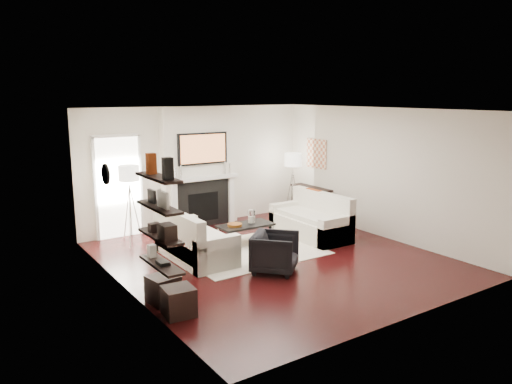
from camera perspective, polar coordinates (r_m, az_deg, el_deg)
room_envelope at (r=8.89m, az=2.16°, el=0.64°), size 6.00×6.00×6.00m
chimney_breast at (r=11.31m, az=-6.45°, el=2.87°), size 1.80×0.25×2.70m
fireplace_surround at (r=11.34m, az=-6.04°, el=-1.37°), size 1.30×0.02×1.04m
firebox at (r=11.35m, az=-6.02°, el=-1.72°), size 0.75×0.02×0.65m
mantel_pilaster_l at (r=11.00m, az=-9.29°, el=-1.69°), size 0.12×0.08×1.10m
mantel_pilaster_r at (r=11.65m, az=-2.84°, el=-0.82°), size 0.12×0.08×1.10m
mantel_shelf at (r=11.18m, az=-5.98°, el=1.59°), size 1.70×0.18×0.07m
tv_body at (r=11.11m, az=-6.11°, el=4.96°), size 1.20×0.06×0.70m
tv_screen at (r=11.08m, az=-6.04°, el=4.95°), size 1.10×0.00×0.62m
candlestick_l_tall at (r=10.92m, az=-8.58°, el=2.27°), size 0.04×0.04×0.30m
candlestick_l_short at (r=10.87m, az=-9.19°, el=2.05°), size 0.04×0.04×0.24m
candlestick_r_tall at (r=11.42m, az=-3.59°, el=2.77°), size 0.04×0.04×0.30m
candlestick_r_short at (r=11.49m, az=-3.02°, el=2.68°), size 0.04×0.04×0.24m
hallway_panel at (r=10.74m, az=-15.45°, el=0.46°), size 0.90×0.02×2.10m
door_trim_l at (r=10.59m, az=-17.88°, el=0.17°), size 0.06×0.06×2.16m
door_trim_r at (r=10.88m, az=-13.03°, el=0.71°), size 0.06×0.06×2.16m
door_trim_top at (r=10.58m, az=-15.73°, el=6.20°), size 1.02×0.06×0.06m
rug at (r=9.61m, az=-0.81°, el=-6.80°), size 2.60×2.00×0.01m
loveseat_left_base at (r=9.23m, az=-6.91°, el=-6.33°), size 0.85×1.80×0.42m
loveseat_left_back at (r=9.00m, az=-8.86°, el=-4.74°), size 0.18×1.80×0.80m
loveseat_left_arm_n at (r=8.53m, az=-4.43°, el=-7.15°), size 0.85×0.18×0.60m
loveseat_left_arm_s at (r=9.91m, az=-9.06°, el=-4.62°), size 0.85×0.18×0.60m
loveseat_left_cushion at (r=9.18m, az=-6.67°, el=-4.73°), size 0.63×1.44×0.10m
pillow_left_orange at (r=9.22m, az=-9.69°, el=-3.08°), size 0.10×0.42×0.42m
pillow_left_charcoal at (r=8.69m, az=-8.06°, el=-3.97°), size 0.10×0.40×0.40m
loveseat_right_base at (r=10.58m, az=6.19°, el=-4.03°), size 0.85×1.80×0.42m
loveseat_right_back at (r=10.71m, az=7.60°, el=-2.12°), size 0.18×1.80×0.80m
loveseat_right_arm_n at (r=9.97m, az=9.20°, el=-4.52°), size 0.85×0.18×0.60m
loveseat_right_arm_s at (r=11.17m, az=3.53°, el=-2.68°), size 0.85×0.18×0.60m
loveseat_right_cushion at (r=10.48m, az=6.01°, el=-2.70°), size 0.63×1.44×0.10m
pillow_right_orange at (r=10.89m, az=6.59°, el=-0.78°), size 0.10×0.42×0.42m
pillow_right_charcoal at (r=10.45m, az=8.71°, el=-1.40°), size 0.10×0.40×0.40m
coffee_table at (r=9.95m, az=-1.22°, el=-3.82°), size 1.10×0.55×0.04m
coffee_leg_nw at (r=9.57m, az=-3.03°, el=-5.75°), size 0.02×0.02×0.38m
coffee_leg_ne at (r=10.10m, az=1.86°, el=-4.82°), size 0.02×0.02×0.38m
coffee_leg_sw at (r=9.94m, az=-4.34°, el=-5.12°), size 0.02×0.02×0.38m
coffee_leg_se at (r=10.44m, az=0.45°, el=-4.27°), size 0.02×0.02×0.38m
hurricane_glass at (r=9.98m, az=-0.50°, el=-2.81°), size 0.15×0.15×0.26m
hurricane_candle at (r=10.00m, az=-0.50°, el=-3.17°), size 0.09×0.09×0.14m
copper_bowl at (r=9.81m, az=-2.45°, el=-3.77°), size 0.29×0.29×0.05m
armchair at (r=8.49m, az=2.18°, el=-6.71°), size 0.99×0.98×0.74m
lamp_left_post at (r=10.21m, az=-14.11°, el=-2.61°), size 0.02×0.02×1.20m
lamp_left_shade at (r=10.05m, az=-14.34°, el=2.11°), size 0.40×0.40×0.30m
lamp_left_leg_a at (r=10.25m, az=-13.53°, el=-2.53°), size 0.25×0.02×1.23m
lamp_left_leg_b at (r=10.28m, az=-14.58°, el=-2.54°), size 0.14×0.22×1.23m
lamp_left_leg_c at (r=10.11m, az=-14.22°, el=-2.75°), size 0.14×0.22×1.23m
lamp_right_post at (r=11.88m, az=4.19°, el=-0.35°), size 0.02×0.02×1.20m
lamp_right_shade at (r=11.74m, az=4.25°, el=3.71°), size 0.40×0.40×0.30m
lamp_right_leg_a at (r=11.95m, az=4.61°, el=-0.29°), size 0.25×0.02×1.23m
lamp_right_leg_b at (r=11.93m, az=3.70°, el=-0.31°), size 0.14×0.22×1.23m
lamp_right_leg_c at (r=11.78m, az=4.27°, el=-0.46°), size 0.14×0.22×1.23m
console_top at (r=12.14m, az=6.31°, el=0.48°), size 0.35×1.20×0.04m
console_leg_n at (r=11.81m, az=7.99°, el=-1.73°), size 0.30×0.04×0.71m
console_leg_s at (r=12.63m, az=4.67°, el=-0.81°), size 0.30×0.04×0.71m
wall_art at (r=12.13m, az=6.93°, el=4.37°), size 0.03×0.70×0.70m
shelf_bottom at (r=6.95m, az=-10.75°, el=-8.16°), size 0.25×1.00×0.03m
shelf_lower at (r=6.83m, az=-10.88°, el=-4.99°), size 0.25×1.00×0.04m
shelf_upper at (r=6.73m, az=-11.00°, el=-1.72°), size 0.25×1.00×0.04m
shelf_top at (r=6.65m, az=-11.13°, el=1.64°), size 0.25×1.00×0.04m
decor_magfile_a at (r=6.34m, az=-10.05°, el=2.65°), size 0.12×0.10×0.28m
decor_magfile_b at (r=6.83m, az=-11.89°, el=3.19°), size 0.12×0.10×0.28m
decor_frame_a at (r=6.58m, az=-10.57°, el=-0.86°), size 0.04×0.30×0.22m
decor_frame_b at (r=6.93m, az=-11.81°, el=-0.47°), size 0.04×0.22×0.18m
decor_wine_rack at (r=6.59m, az=-10.11°, el=-4.49°), size 0.18×0.25×0.20m
decor_box_small at (r=6.98m, az=-11.53°, el=-3.99°), size 0.15×0.12×0.12m
decor_books at (r=6.89m, az=-10.58°, el=-7.96°), size 0.14×0.20×0.05m
decor_box_tall at (r=7.20m, az=-11.81°, el=-6.61°), size 0.10×0.10×0.18m
clock_rim at (r=8.42m, az=-16.82°, el=1.98°), size 0.04×0.34×0.34m
clock_face at (r=8.42m, az=-16.66°, el=2.00°), size 0.01×0.29×0.29m
ottoman_near at (r=7.47m, az=-10.56°, el=-10.86°), size 0.46×0.46×0.40m
ottoman_far at (r=7.03m, az=-8.83°, el=-12.24°), size 0.43×0.43×0.40m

